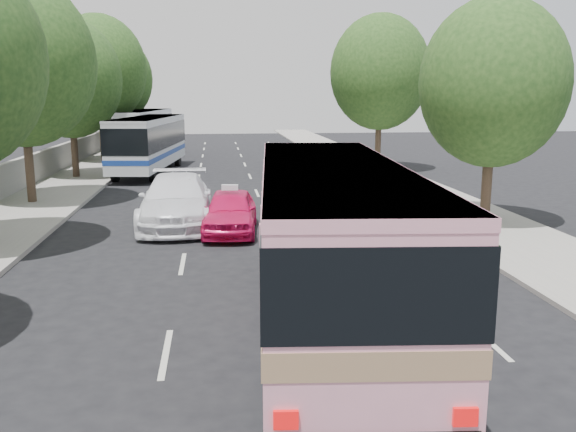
{
  "coord_description": "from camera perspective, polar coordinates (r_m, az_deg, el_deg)",
  "views": [
    {
      "loc": [
        -0.91,
        -12.58,
        4.66
      ],
      "look_at": [
        0.88,
        2.47,
        1.6
      ],
      "focal_mm": 38.0,
      "sensor_mm": 36.0,
      "label": 1
    }
  ],
  "objects": [
    {
      "name": "ground",
      "position": [
        13.45,
        -2.51,
        -8.87
      ],
      "size": [
        120.0,
        120.0,
        0.0
      ],
      "primitive_type": "plane",
      "color": "black",
      "rests_on": "ground"
    },
    {
      "name": "sidewalk_left",
      "position": [
        33.77,
        -19.72,
        2.93
      ],
      "size": [
        4.0,
        90.0,
        0.15
      ],
      "primitive_type": "cube",
      "color": "#9E998E",
      "rests_on": "ground"
    },
    {
      "name": "sidewalk_right",
      "position": [
        34.22,
        9.27,
        3.53
      ],
      "size": [
        4.0,
        90.0,
        0.12
      ],
      "primitive_type": "cube",
      "color": "#9E998E",
      "rests_on": "ground"
    },
    {
      "name": "low_wall",
      "position": [
        34.12,
        -22.77,
        4.19
      ],
      "size": [
        0.3,
        90.0,
        1.5
      ],
      "primitive_type": "cube",
      "color": "#9E998E",
      "rests_on": "sidewalk_left"
    },
    {
      "name": "tree_left_c",
      "position": [
        27.66,
        -23.65,
        13.52
      ],
      "size": [
        6.0,
        6.0,
        9.35
      ],
      "color": "#38281E",
      "rests_on": "ground"
    },
    {
      "name": "tree_left_d",
      "position": [
        35.37,
        -19.67,
        12.34
      ],
      "size": [
        5.52,
        5.52,
        8.6
      ],
      "color": "#38281E",
      "rests_on": "ground"
    },
    {
      "name": "tree_left_e",
      "position": [
        43.22,
        -17.25,
        13.26
      ],
      "size": [
        6.3,
        6.3,
        9.82
      ],
      "color": "#38281E",
      "rests_on": "ground"
    },
    {
      "name": "tree_left_f",
      "position": [
        51.13,
        -15.83,
        12.49
      ],
      "size": [
        5.88,
        5.88,
        9.16
      ],
      "color": "#38281E",
      "rests_on": "ground"
    },
    {
      "name": "tree_right_near",
      "position": [
        22.7,
        18.93,
        12.18
      ],
      "size": [
        5.1,
        5.1,
        7.95
      ],
      "color": "#38281E",
      "rests_on": "ground"
    },
    {
      "name": "tree_right_far",
      "position": [
        37.89,
        8.76,
        13.49
      ],
      "size": [
        6.0,
        6.0,
        9.35
      ],
      "color": "#38281E",
      "rests_on": "ground"
    },
    {
      "name": "pink_bus",
      "position": [
        11.94,
        4.05,
        -1.14
      ],
      "size": [
        3.53,
        10.61,
        3.33
      ],
      "rotation": [
        0.0,
        0.0,
        -0.09
      ],
      "color": "pink",
      "rests_on": "ground"
    },
    {
      "name": "pink_taxi",
      "position": [
        20.73,
        -5.42,
        0.44
      ],
      "size": [
        2.09,
        4.43,
        1.46
      ],
      "primitive_type": "imported",
      "rotation": [
        0.0,
        0.0,
        -0.09
      ],
      "color": "#E21359",
      "rests_on": "ground"
    },
    {
      "name": "white_pickup",
      "position": [
        22.19,
        -10.42,
        1.42
      ],
      "size": [
        2.5,
        6.1,
        1.77
      ],
      "primitive_type": "imported",
      "rotation": [
        0.0,
        0.0,
        0.0
      ],
      "color": "white",
      "rests_on": "ground"
    },
    {
      "name": "tour_coach_front",
      "position": [
        37.18,
        -12.87,
        6.99
      ],
      "size": [
        3.68,
        11.21,
        3.29
      ],
      "rotation": [
        0.0,
        0.0,
        -0.12
      ],
      "color": "silver",
      "rests_on": "ground"
    },
    {
      "name": "tour_coach_rear",
      "position": [
        46.62,
        -13.53,
        7.9
      ],
      "size": [
        3.73,
        11.68,
        3.43
      ],
      "rotation": [
        0.0,
        0.0,
        -0.11
      ],
      "color": "white",
      "rests_on": "ground"
    },
    {
      "name": "taxi_roof_sign",
      "position": [
        20.59,
        -5.46,
        2.68
      ],
      "size": [
        0.56,
        0.23,
        0.18
      ],
      "primitive_type": "cube",
      "rotation": [
        0.0,
        0.0,
        -0.09
      ],
      "color": "silver",
      "rests_on": "pink_taxi"
    }
  ]
}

